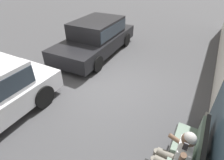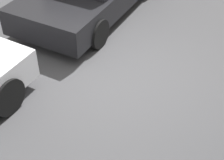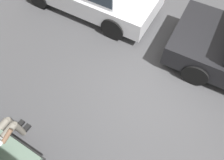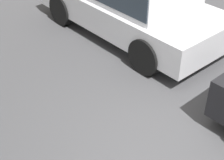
# 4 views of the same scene
# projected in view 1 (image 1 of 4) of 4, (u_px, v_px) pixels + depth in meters

# --- Properties ---
(ground_plane) EXTENTS (60.00, 60.00, 0.00)m
(ground_plane) POSITION_uv_depth(u_px,v_px,m) (106.00, 85.00, 6.00)
(ground_plane) COLOR #424244
(bench) EXTENTS (1.47, 0.55, 1.03)m
(bench) POSITION_uv_depth(u_px,v_px,m) (190.00, 154.00, 3.16)
(bench) COLOR black
(bench) RESTS_ON ground_plane
(person_on_phone) EXTENTS (0.73, 0.74, 1.37)m
(person_on_phone) POSITION_uv_depth(u_px,v_px,m) (175.00, 156.00, 2.98)
(person_on_phone) COLOR #6B665B
(person_on_phone) RESTS_ON ground_plane
(parked_car_near) EXTENTS (4.61, 2.13, 1.47)m
(parked_car_near) POSITION_uv_depth(u_px,v_px,m) (97.00, 36.00, 7.75)
(parked_car_near) COLOR black
(parked_car_near) RESTS_ON ground_plane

